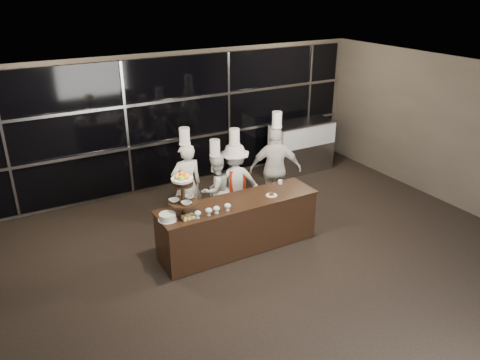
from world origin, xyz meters
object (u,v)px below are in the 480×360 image
chef_b (216,189)px  chef_c (235,181)px  display_stand (183,191)px  chef_a (187,184)px  buffet_counter (238,224)px  display_case (301,144)px  layer_cake (167,217)px  chef_d (275,169)px

chef_b → chef_c: bearing=3.2°
display_stand → chef_b: 1.63m
chef_a → chef_b: size_ratio=1.15×
buffet_counter → chef_b: size_ratio=1.68×
buffet_counter → display_stand: size_ratio=3.81×
chef_b → display_stand: bearing=-136.3°
display_case → chef_b: bearing=-155.4°
chef_a → chef_c: 0.95m
layer_cake → chef_c: size_ratio=0.16×
buffet_counter → chef_a: chef_a is taller
display_stand → chef_a: 1.46m
chef_c → layer_cake: bearing=-148.4°
chef_a → display_stand: bearing=-115.3°
chef_a → chef_b: 0.56m
chef_c → buffet_counter: bearing=-115.8°
display_case → chef_b: chef_b is taller
layer_cake → chef_b: bearing=38.2°
display_stand → layer_cake: (-0.30, -0.05, -0.37)m
chef_b → chef_d: (1.29, -0.08, 0.18)m
layer_cake → chef_b: (1.39, 1.09, -0.26)m
display_stand → display_case: display_stand is taller
chef_c → chef_b: bearing=-176.8°
chef_c → chef_d: 0.88m
chef_a → layer_cake: bearing=-124.4°
display_stand → chef_c: 1.94m
chef_a → display_case: bearing=18.6°
buffet_counter → chef_d: 1.74m
display_case → chef_c: bearing=-152.4°
chef_a → buffet_counter: bearing=-71.6°
display_case → chef_d: bearing=-139.7°
layer_cake → chef_d: bearing=20.6°
buffet_counter → chef_c: size_ratio=1.55×
layer_cake → chef_c: 2.14m
layer_cake → chef_b: size_ratio=0.18×
display_stand → chef_d: bearing=21.9°
layer_cake → chef_d: size_ratio=0.15×
layer_cake → chef_a: chef_a is taller
chef_a → chef_b: bearing=-21.5°
buffet_counter → display_case: size_ratio=1.83×
chef_d → display_case: bearing=40.3°
display_case → chef_d: 2.29m
buffet_counter → chef_d: chef_d is taller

